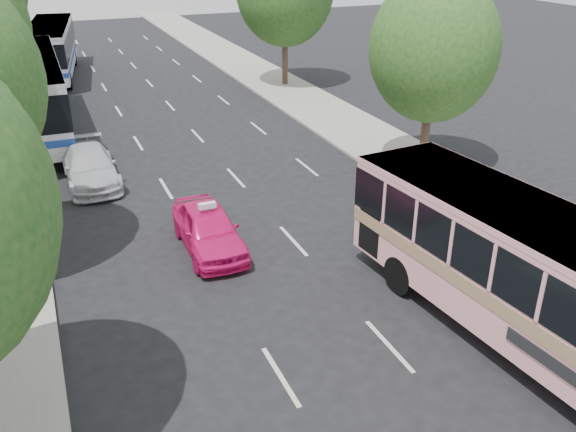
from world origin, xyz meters
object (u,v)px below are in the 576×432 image
pink_bus (531,267)px  tour_coach_front (32,89)px  tour_coach_rear (51,46)px  pink_taxi (209,229)px  white_pickup (90,167)px

pink_bus → tour_coach_front: tour_coach_front is taller
pink_bus → tour_coach_front: size_ratio=0.87×
pink_bus → tour_coach_rear: size_ratio=0.93×
pink_taxi → tour_coach_front: tour_coach_front is taller
tour_coach_front → tour_coach_rear: 13.10m
pink_taxi → tour_coach_rear: bearing=96.7°
pink_taxi → tour_coach_rear: size_ratio=0.36×
pink_bus → white_pickup: 17.16m
pink_taxi → pink_bus: bearing=-52.1°
tour_coach_rear → white_pickup: bearing=-82.6°
pink_bus → tour_coach_rear: (-8.54, 35.40, -0.05)m
pink_taxi → white_pickup: (-2.81, 7.20, -0.02)m
white_pickup → tour_coach_front: tour_coach_front is taller
tour_coach_front → pink_bus: bearing=-65.2°
tour_coach_rear → pink_bus: bearing=-69.1°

